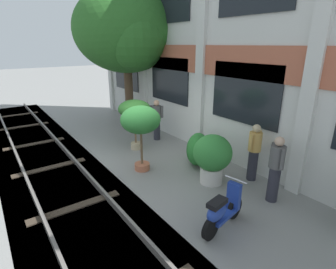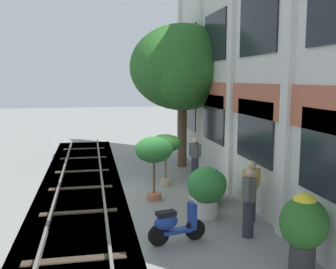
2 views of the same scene
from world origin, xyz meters
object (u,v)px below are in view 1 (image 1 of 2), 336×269
(potted_plant_tall_urn, at_px, (134,110))
(resident_near_plants, at_px, (254,151))
(potted_plant_low_pan, at_px, (141,122))
(resident_watching_tracks, at_px, (157,119))
(scooter_second_parked, at_px, (222,211))
(topiary_hedge, at_px, (198,149))
(resident_by_doorway, at_px, (276,167))
(potted_plant_fluted_column, at_px, (212,156))
(broadleaf_tree, at_px, (126,33))

(potted_plant_tall_urn, xyz_separation_m, resident_near_plants, (3.86, 1.52, -0.56))
(resident_near_plants, bearing_deg, potted_plant_low_pan, 35.31)
(resident_watching_tracks, bearing_deg, potted_plant_low_pan, 6.73)
(scooter_second_parked, xyz_separation_m, topiary_hedge, (-2.65, 1.72, 0.04))
(resident_by_doorway, xyz_separation_m, topiary_hedge, (-2.62, -0.05, -0.39))
(resident_watching_tracks, xyz_separation_m, topiary_hedge, (2.57, -0.15, -0.36))
(potted_plant_low_pan, distance_m, resident_by_doorway, 3.72)
(potted_plant_low_pan, bearing_deg, potted_plant_tall_urn, 157.23)
(potted_plant_fluted_column, bearing_deg, topiary_hedge, 155.36)
(broadleaf_tree, height_order, resident_by_doorway, broadleaf_tree)
(resident_watching_tracks, height_order, resident_near_plants, resident_near_plants)
(potted_plant_low_pan, height_order, resident_watching_tracks, potted_plant_low_pan)
(potted_plant_fluted_column, distance_m, resident_watching_tracks, 3.77)
(potted_plant_tall_urn, xyz_separation_m, scooter_second_parked, (4.83, -0.71, -0.99))
(resident_watching_tracks, bearing_deg, broadleaf_tree, -132.36)
(potted_plant_tall_urn, height_order, resident_by_doorway, potted_plant_tall_urn)
(potted_plant_tall_urn, height_order, potted_plant_low_pan, potted_plant_low_pan)
(broadleaf_tree, height_order, potted_plant_low_pan, broadleaf_tree)
(potted_plant_fluted_column, height_order, potted_plant_low_pan, potted_plant_low_pan)
(potted_plant_low_pan, bearing_deg, resident_watching_tracks, 136.95)
(potted_plant_fluted_column, relative_size, topiary_hedge, 1.03)
(scooter_second_parked, distance_m, resident_by_doorway, 1.82)
(resident_watching_tracks, bearing_deg, topiary_hedge, 46.35)
(potted_plant_low_pan, bearing_deg, resident_by_doorway, 27.72)
(resident_near_plants, bearing_deg, broadleaf_tree, -5.66)
(broadleaf_tree, bearing_deg, scooter_second_parked, -14.46)
(resident_watching_tracks, distance_m, topiary_hedge, 2.60)
(potted_plant_fluted_column, xyz_separation_m, topiary_hedge, (-1.15, 0.53, -0.31))
(resident_near_plants, bearing_deg, potted_plant_fluted_column, 55.07)
(potted_plant_fluted_column, bearing_deg, scooter_second_parked, -38.47)
(broadleaf_tree, height_order, topiary_hedge, broadleaf_tree)
(resident_by_doorway, height_order, topiary_hedge, resident_by_doorway)
(scooter_second_parked, distance_m, resident_watching_tracks, 5.55)
(scooter_second_parked, bearing_deg, resident_near_plants, 12.46)
(scooter_second_parked, bearing_deg, broadleaf_tree, 64.45)
(topiary_hedge, bearing_deg, potted_plant_fluted_column, -24.64)
(broadleaf_tree, relative_size, potted_plant_tall_urn, 3.30)
(topiary_hedge, bearing_deg, resident_watching_tracks, 176.58)
(potted_plant_tall_urn, relative_size, potted_plant_low_pan, 0.91)
(scooter_second_parked, bearing_deg, resident_by_doorway, -10.30)
(potted_plant_tall_urn, height_order, resident_watching_tracks, potted_plant_tall_urn)
(scooter_second_parked, height_order, resident_by_doorway, resident_by_doorway)
(resident_by_doorway, bearing_deg, potted_plant_low_pan, -33.61)
(potted_plant_tall_urn, height_order, scooter_second_parked, potted_plant_tall_urn)
(potted_plant_low_pan, bearing_deg, topiary_hedge, 69.25)
(potted_plant_tall_urn, distance_m, resident_by_doorway, 4.95)
(resident_watching_tracks, bearing_deg, resident_by_doorway, 48.65)
(potted_plant_low_pan, height_order, topiary_hedge, potted_plant_low_pan)
(potted_plant_fluted_column, relative_size, resident_near_plants, 0.85)
(resident_near_plants, bearing_deg, scooter_second_parked, 105.55)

